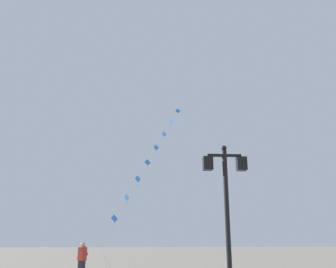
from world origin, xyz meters
name	(u,v)px	position (x,y,z in m)	size (l,w,h in m)	color
twin_lantern_lamp_post	(226,192)	(2.35, 9.57, 3.15)	(1.30, 0.28, 4.54)	black
kite_train	(146,165)	(0.00, 22.66, 6.64)	(5.79, 8.72, 12.19)	brown
kite_flyer	(82,260)	(-2.89, 16.96, 0.90)	(0.43, 0.61, 1.71)	#1E1E2D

